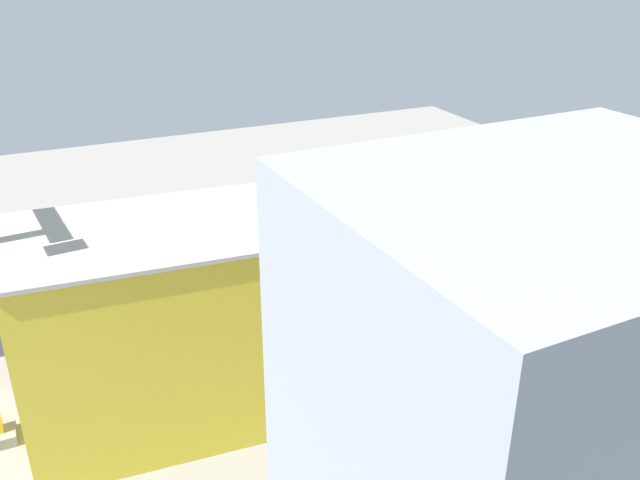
% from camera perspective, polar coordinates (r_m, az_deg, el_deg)
% --- Properties ---
extents(ground_plane, '(163.68, 163.68, 0.00)m').
position_cam_1_polar(ground_plane, '(101.28, -4.08, -3.03)').
color(ground_plane, gray).
rests_on(ground_plane, ground).
extents(rail_bed, '(103.07, 21.76, 0.01)m').
position_cam_1_polar(rail_bed, '(117.62, -7.37, 0.88)').
color(rail_bed, '#5B544C').
rests_on(rail_bed, ground).
extents(street_asphalt, '(102.68, 16.34, 0.01)m').
position_cam_1_polar(street_asphalt, '(97.62, -3.16, -4.12)').
color(street_asphalt, '#2D2D33').
rests_on(street_asphalt, ground).
extents(track_rails, '(102.04, 15.36, 0.12)m').
position_cam_1_polar(track_rails, '(117.54, -7.38, 0.96)').
color(track_rails, '#9E9EA8').
rests_on(track_rails, ground).
extents(platform_canopy_near, '(45.93, 7.58, 4.64)m').
position_cam_1_polar(platform_canopy_near, '(108.10, -7.18, 1.24)').
color(platform_canopy_near, '#C63D2D').
rests_on(platform_canopy_near, ground).
extents(platform_canopy_far, '(66.03, 8.89, 4.41)m').
position_cam_1_polar(platform_canopy_far, '(111.81, -14.10, 1.34)').
color(platform_canopy_far, '#A82D23').
rests_on(platform_canopy_far, ground).
extents(locomotive, '(15.38, 3.57, 4.88)m').
position_cam_1_polar(locomotive, '(124.81, -0.90, 3.37)').
color(locomotive, black).
rests_on(locomotive, ground).
extents(passenger_coach, '(19.02, 4.38, 6.26)m').
position_cam_1_polar(passenger_coach, '(134.28, 7.93, 5.39)').
color(passenger_coach, black).
rests_on(passenger_coach, ground).
extents(parked_car_0, '(4.67, 2.18, 1.78)m').
position_cam_1_polar(parked_car_0, '(106.92, 11.48, -1.46)').
color(parked_car_0, black).
rests_on(parked_car_0, ground).
extents(parked_car_1, '(4.70, 2.26, 1.63)m').
position_cam_1_polar(parked_car_1, '(102.46, 7.87, -2.41)').
color(parked_car_1, black).
rests_on(parked_car_1, ground).
extents(parked_car_2, '(4.69, 1.82, 1.65)m').
position_cam_1_polar(parked_car_2, '(98.51, 3.93, -3.38)').
color(parked_car_2, black).
rests_on(parked_car_2, ground).
extents(parked_car_3, '(4.85, 2.32, 1.80)m').
position_cam_1_polar(parked_car_3, '(95.42, -0.55, -4.26)').
color(parked_car_3, black).
rests_on(parked_car_3, ground).
extents(parked_car_4, '(4.56, 2.17, 1.76)m').
position_cam_1_polar(parked_car_4, '(93.45, -5.48, -5.06)').
color(parked_car_4, black).
rests_on(parked_car_4, ground).
extents(construction_building, '(40.02, 19.85, 20.89)m').
position_cam_1_polar(construction_building, '(71.37, -8.31, -6.31)').
color(construction_building, yellow).
rests_on(construction_building, ground).
extents(construction_roof_slab, '(40.66, 20.49, 0.40)m').
position_cam_1_polar(construction_roof_slab, '(66.60, -8.86, 1.58)').
color(construction_roof_slab, '#B7B2A8').
rests_on(construction_roof_slab, construction_building).
extents(box_truck_0, '(8.74, 3.47, 3.66)m').
position_cam_1_polar(box_truck_0, '(91.61, -1.06, -4.87)').
color(box_truck_0, black).
rests_on(box_truck_0, ground).
extents(box_truck_1, '(9.91, 2.58, 3.22)m').
position_cam_1_polar(box_truck_1, '(86.15, -12.96, -7.77)').
color(box_truck_1, black).
rests_on(box_truck_1, ground).
extents(box_truck_2, '(9.72, 3.90, 3.15)m').
position_cam_1_polar(box_truck_2, '(86.18, -20.82, -8.89)').
color(box_truck_2, black).
rests_on(box_truck_2, ground).
extents(street_tree_0, '(4.90, 4.90, 7.46)m').
position_cam_1_polar(street_tree_0, '(99.32, -6.59, -0.52)').
color(street_tree_0, brown).
rests_on(street_tree_0, ground).
extents(street_tree_1, '(4.18, 4.18, 6.23)m').
position_cam_1_polar(street_tree_1, '(103.14, 0.68, 0.11)').
color(street_tree_1, brown).
rests_on(street_tree_1, ground).
extents(street_tree_2, '(4.88, 4.88, 7.96)m').
position_cam_1_polar(street_tree_2, '(114.47, 12.06, 2.84)').
color(street_tree_2, brown).
rests_on(street_tree_2, ground).
extents(traffic_light, '(0.50, 0.36, 6.66)m').
position_cam_1_polar(traffic_light, '(93.76, 0.68, -2.31)').
color(traffic_light, '#333333').
rests_on(traffic_light, ground).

